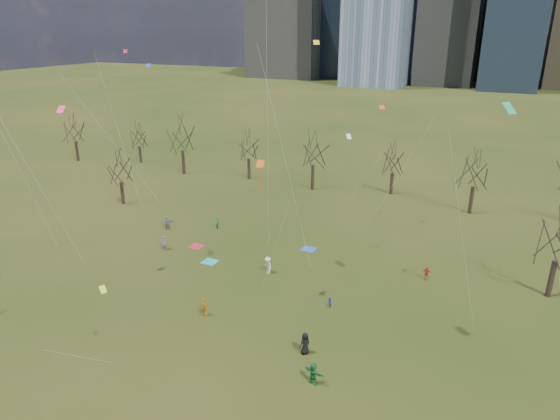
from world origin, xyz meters
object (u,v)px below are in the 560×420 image
at_px(blanket_crimson, 196,246).
at_px(person_4, 204,307).
at_px(blanket_navy, 309,249).
at_px(blanket_teal, 210,262).

relative_size(blanket_crimson, person_4, 0.91).
height_order(blanket_navy, person_4, person_4).
bearing_deg(blanket_navy, blanket_crimson, -158.68).
bearing_deg(blanket_crimson, blanket_navy, 21.32).
distance_m(blanket_navy, blanket_crimson, 13.40).
xyz_separation_m(blanket_teal, blanket_crimson, (-3.65, 2.81, 0.00)).
xyz_separation_m(blanket_navy, blanket_crimson, (-12.48, -4.87, 0.00)).
relative_size(blanket_navy, person_4, 0.91).
relative_size(blanket_teal, person_4, 0.91).
xyz_separation_m(blanket_teal, blanket_navy, (8.83, 7.68, 0.00)).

